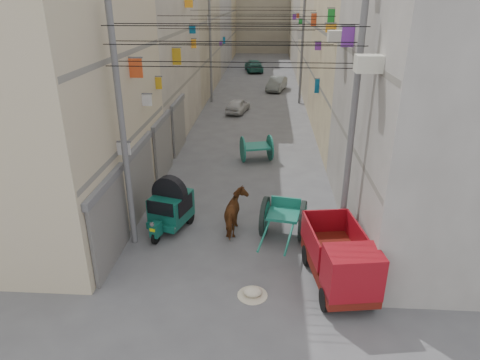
# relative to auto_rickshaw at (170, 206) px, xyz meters

# --- Properties ---
(building_row_left) EXTENTS (8.00, 62.00, 14.00)m
(building_row_left) POSITION_rel_auto_rickshaw_xyz_m (-5.51, 27.07, 5.52)
(building_row_left) COLOR tan
(building_row_left) RESTS_ON ground
(building_row_right) EXTENTS (8.00, 62.00, 14.00)m
(building_row_right) POSITION_rel_auto_rickshaw_xyz_m (10.48, 27.07, 5.52)
(building_row_right) COLOR #9C9892
(building_row_right) RESTS_ON ground
(end_cap_building) EXTENTS (22.00, 10.00, 13.00)m
(end_cap_building) POSITION_rel_auto_rickshaw_xyz_m (2.49, 58.95, 5.56)
(end_cap_building) COLOR tan
(end_cap_building) RESTS_ON ground
(shutters_left) EXTENTS (0.18, 14.40, 2.88)m
(shutters_left) POSITION_rel_auto_rickshaw_xyz_m (-1.43, 3.32, 0.55)
(shutters_left) COLOR #49494E
(shutters_left) RESTS_ON ground
(signboards) EXTENTS (8.22, 40.52, 5.67)m
(signboards) POSITION_rel_auto_rickshaw_xyz_m (2.48, 14.61, 2.49)
(signboards) COLOR #17812A
(signboards) RESTS_ON ground
(ac_units) EXTENTS (0.70, 6.55, 3.35)m
(ac_units) POSITION_rel_auto_rickshaw_xyz_m (6.14, 0.61, 6.49)
(ac_units) COLOR beige
(ac_units) RESTS_ON ground
(utility_poles) EXTENTS (7.40, 22.20, 8.00)m
(utility_poles) POSITION_rel_auto_rickshaw_xyz_m (2.49, 9.95, 3.06)
(utility_poles) COLOR #59595C
(utility_poles) RESTS_ON ground
(overhead_cables) EXTENTS (7.40, 22.52, 1.12)m
(overhead_cables) POSITION_rel_auto_rickshaw_xyz_m (2.49, 7.35, 5.82)
(overhead_cables) COLOR black
(overhead_cables) RESTS_ON ground
(auto_rickshaw) EXTENTS (1.71, 2.36, 1.60)m
(auto_rickshaw) POSITION_rel_auto_rickshaw_xyz_m (0.00, 0.00, 0.00)
(auto_rickshaw) COLOR black
(auto_rickshaw) RESTS_ON ground
(tonga_cart) EXTENTS (1.78, 3.40, 1.46)m
(tonga_cart) POSITION_rel_auto_rickshaw_xyz_m (4.16, -0.34, -0.18)
(tonga_cart) COLOR black
(tonga_cart) RESTS_ON ground
(mini_truck) EXTENTS (1.97, 3.54, 1.89)m
(mini_truck) POSITION_rel_auto_rickshaw_xyz_m (5.75, -3.44, -0.04)
(mini_truck) COLOR black
(mini_truck) RESTS_ON ground
(second_cart) EXTENTS (1.84, 1.72, 1.37)m
(second_cart) POSITION_rel_auto_rickshaw_xyz_m (2.97, 7.41, -0.21)
(second_cart) COLOR #166251
(second_cart) RESTS_ON ground
(feed_sack) EXTENTS (0.55, 0.44, 0.28)m
(feed_sack) POSITION_rel_auto_rickshaw_xyz_m (3.18, -3.76, -0.81)
(feed_sack) COLOR beige
(feed_sack) RESTS_ON ground
(horse) EXTENTS (0.83, 1.79, 1.51)m
(horse) POSITION_rel_auto_rickshaw_xyz_m (2.44, -0.05, -0.19)
(horse) COLOR brown
(horse) RESTS_ON ground
(distant_car_white) EXTENTS (1.90, 3.31, 1.06)m
(distant_car_white) POSITION_rel_auto_rickshaw_xyz_m (1.29, 17.59, -0.41)
(distant_car_white) COLOR #B9B9B9
(distant_car_white) RESTS_ON ground
(distant_car_grey) EXTENTS (2.10, 3.91, 1.22)m
(distant_car_grey) POSITION_rel_auto_rickshaw_xyz_m (4.31, 26.01, -0.33)
(distant_car_grey) COLOR #5A5F5C
(distant_car_grey) RESTS_ON ground
(distant_car_green) EXTENTS (2.49, 4.76, 1.32)m
(distant_car_green) POSITION_rel_auto_rickshaw_xyz_m (1.83, 36.76, -0.28)
(distant_car_green) COLOR #1F5C4F
(distant_car_green) RESTS_ON ground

